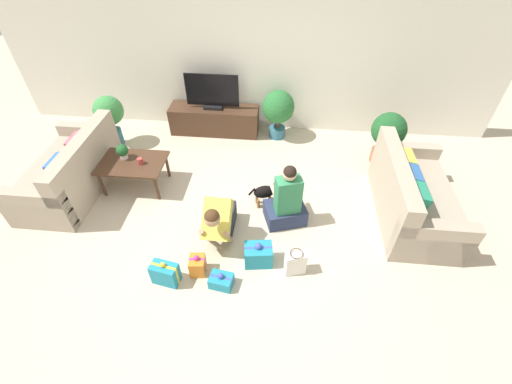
# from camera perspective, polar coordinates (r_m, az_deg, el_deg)

# --- Properties ---
(ground_plane) EXTENTS (16.00, 16.00, 0.00)m
(ground_plane) POSITION_cam_1_polar(r_m,az_deg,el_deg) (4.60, -4.50, -6.05)
(ground_plane) COLOR beige
(wall_back) EXTENTS (8.40, 0.06, 2.60)m
(wall_back) POSITION_cam_1_polar(r_m,az_deg,el_deg) (6.05, -1.02, 21.71)
(wall_back) COLOR white
(wall_back) RESTS_ON ground_plane
(sofa_left) EXTENTS (0.90, 1.71, 0.86)m
(sofa_left) POSITION_cam_1_polar(r_m,az_deg,el_deg) (5.64, -28.50, 2.90)
(sofa_left) COLOR tan
(sofa_left) RESTS_ON ground_plane
(sofa_right) EXTENTS (0.90, 1.71, 0.86)m
(sofa_right) POSITION_cam_1_polar(r_m,az_deg,el_deg) (5.01, 24.50, -0.82)
(sofa_right) COLOR tan
(sofa_right) RESTS_ON ground_plane
(coffee_table) EXTENTS (0.93, 0.65, 0.44)m
(coffee_table) POSITION_cam_1_polar(r_m,az_deg,el_deg) (5.28, -19.87, 4.30)
(coffee_table) COLOR #472D1E
(coffee_table) RESTS_ON ground_plane
(tv_console) EXTENTS (1.57, 0.44, 0.48)m
(tv_console) POSITION_cam_1_polar(r_m,az_deg,el_deg) (6.35, -6.89, 11.85)
(tv_console) COLOR #472D1E
(tv_console) RESTS_ON ground_plane
(tv) EXTENTS (0.91, 0.20, 0.61)m
(tv) POSITION_cam_1_polar(r_m,az_deg,el_deg) (6.10, -7.30, 15.97)
(tv) COLOR black
(tv) RESTS_ON tv_console
(potted_plant_back_right) EXTENTS (0.55, 0.55, 0.87)m
(potted_plant_back_right) POSITION_cam_1_polar(r_m,az_deg,el_deg) (6.02, 3.71, 13.64)
(potted_plant_back_right) COLOR #336B84
(potted_plant_back_right) RESTS_ON ground_plane
(potted_plant_corner_left) EXTENTS (0.48, 0.48, 0.89)m
(potted_plant_corner_left) POSITION_cam_1_polar(r_m,az_deg,el_deg) (6.27, -23.27, 11.94)
(potted_plant_corner_left) COLOR #336B84
(potted_plant_corner_left) RESTS_ON ground_plane
(potted_plant_corner_right) EXTENTS (0.53, 0.53, 0.86)m
(potted_plant_corner_right) POSITION_cam_1_polar(r_m,az_deg,el_deg) (5.76, 21.11, 9.04)
(potted_plant_corner_right) COLOR #A36042
(potted_plant_corner_right) RESTS_ON ground_plane
(person_kneeling) EXTENTS (0.35, 0.81, 0.78)m
(person_kneeling) POSITION_cam_1_polar(r_m,az_deg,el_deg) (4.26, -6.15, -4.59)
(person_kneeling) COLOR #23232D
(person_kneeling) RESTS_ON ground_plane
(person_sitting) EXTENTS (0.62, 0.58, 0.96)m
(person_sitting) POSITION_cam_1_polar(r_m,az_deg,el_deg) (4.47, 5.09, -1.75)
(person_sitting) COLOR #283351
(person_sitting) RESTS_ON ground_plane
(dog) EXTENTS (0.49, 0.26, 0.36)m
(dog) POSITION_cam_1_polar(r_m,az_deg,el_deg) (4.76, 2.01, 0.14)
(dog) COLOR black
(dog) RESTS_ON ground_plane
(gift_box_a) EXTENTS (0.29, 0.23, 0.20)m
(gift_box_a) POSITION_cam_1_polar(r_m,az_deg,el_deg) (4.03, -5.82, -14.49)
(gift_box_a) COLOR teal
(gift_box_a) RESTS_ON ground_plane
(gift_box_b) EXTENTS (0.20, 0.21, 0.29)m
(gift_box_b) POSITION_cam_1_polar(r_m,az_deg,el_deg) (4.13, -9.70, -11.94)
(gift_box_b) COLOR orange
(gift_box_b) RESTS_ON ground_plane
(gift_box_c) EXTENTS (0.36, 0.28, 0.33)m
(gift_box_c) POSITION_cam_1_polar(r_m,az_deg,el_deg) (4.14, 0.39, -10.38)
(gift_box_c) COLOR teal
(gift_box_c) RESTS_ON ground_plane
(gift_box_d) EXTENTS (0.33, 0.22, 0.33)m
(gift_box_d) POSITION_cam_1_polar(r_m,az_deg,el_deg) (4.11, -14.89, -12.97)
(gift_box_d) COLOR teal
(gift_box_d) RESTS_ON ground_plane
(gift_bag_a) EXTENTS (0.26, 0.19, 0.34)m
(gift_bag_a) POSITION_cam_1_polar(r_m,az_deg,el_deg) (4.07, 6.56, -11.62)
(gift_bag_a) COLOR white
(gift_bag_a) RESTS_ON ground_plane
(mug) EXTENTS (0.12, 0.08, 0.09)m
(mug) POSITION_cam_1_polar(r_m,az_deg,el_deg) (5.15, -18.73, 4.90)
(mug) COLOR #B23D38
(mug) RESTS_ON coffee_table
(tabletop_plant) EXTENTS (0.17, 0.17, 0.22)m
(tabletop_plant) POSITION_cam_1_polar(r_m,az_deg,el_deg) (5.30, -21.38, 6.37)
(tabletop_plant) COLOR beige
(tabletop_plant) RESTS_ON coffee_table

